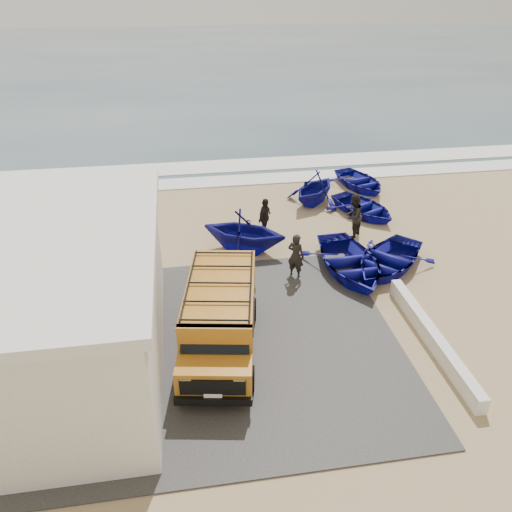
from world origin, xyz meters
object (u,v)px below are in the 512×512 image
boat_far_left (314,188)px  fisherman_middle (353,216)px  building (13,307)px  van (220,315)px  fisherman_back (265,217)px  boat_mid_left (244,231)px  boat_far_right (360,181)px  boat_near_left (349,262)px  fisherman_front (296,256)px  boat_mid_right (363,208)px  parapet (432,337)px  boat_near_right (388,259)px

boat_far_left → fisherman_middle: (0.76, -3.76, 0.15)m
building → van: 5.93m
fisherman_back → van: bearing=-163.2°
van → boat_mid_left: bearing=85.4°
boat_far_right → fisherman_middle: fisherman_middle is taller
boat_near_left → boat_mid_left: size_ratio=1.25×
boat_far_right → fisherman_back: fisherman_back is taller
boat_far_left → boat_near_left: bearing=-49.2°
fisherman_front → fisherman_middle: 4.37m
boat_mid_right → fisherman_middle: 2.50m
parapet → fisherman_front: (-3.41, 4.65, 0.65)m
boat_mid_left → fisherman_front: boat_mid_left is taller
building → parapet: (12.50, -1.00, -1.89)m
boat_near_right → fisherman_back: (-4.34, 3.61, 0.46)m
boat_mid_right → fisherman_middle: size_ratio=1.84×
van → boat_near_right: size_ratio=1.34×
boat_far_left → fisherman_front: bearing=-67.0°
boat_mid_left → boat_mid_right: boat_mid_left is taller
parapet → fisherman_middle: bearing=91.1°
fisherman_middle → fisherman_back: 3.90m
van → boat_near_left: 6.60m
parapet → boat_near_left: 4.79m
boat_far_right → fisherman_front: (-5.49, -8.30, 0.54)m
boat_near_right → boat_mid_right: 5.05m
fisherman_back → boat_far_right: bearing=-15.5°
van → fisherman_middle: (6.49, 6.63, -0.22)m
boat_near_right → boat_mid_right: size_ratio=1.13×
boat_far_right → fisherman_back: (-6.07, -4.70, 0.50)m
boat_near_right → boat_far_left: (-1.26, 6.69, 0.42)m
boat_far_right → fisherman_middle: bearing=-127.4°
boat_near_left → boat_far_left: size_ratio=1.38×
boat_near_left → fisherman_front: size_ratio=2.42×
boat_near_right → fisherman_middle: bearing=146.2°
boat_far_right → boat_mid_left: bearing=-155.1°
building → van: bearing=-0.7°
van → fisherman_middle: size_ratio=2.79×
boat_near_left → van: bearing=-149.0°
van → boat_near_right: van is taller
van → fisherman_middle: bearing=55.3°
parapet → boat_near_right: (0.35, 4.63, 0.15)m
parapet → boat_near_right: size_ratio=1.45×
van → fisherman_front: van is taller
boat_mid_left → fisherman_back: size_ratio=2.02×
boat_mid_left → fisherman_middle: 4.98m
boat_near_left → boat_mid_right: bearing=61.6°
boat_far_right → fisherman_middle: 5.86m
van → boat_far_right: (8.73, 12.01, -0.84)m
van → fisherman_back: bearing=79.8°
fisherman_front → fisherman_back: (-0.58, 3.60, -0.04)m
boat_mid_right → fisherman_front: fisherman_front is taller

